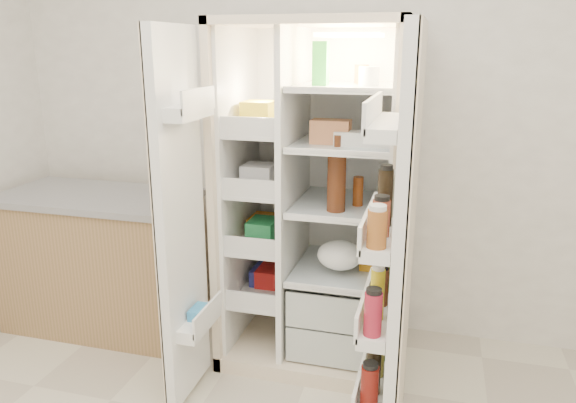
# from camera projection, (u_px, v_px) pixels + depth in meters

# --- Properties ---
(wall_back) EXTENTS (4.00, 0.02, 2.70)m
(wall_back) POSITION_uv_depth(u_px,v_px,m) (338.00, 104.00, 3.09)
(wall_back) COLOR white
(wall_back) RESTS_ON floor
(refrigerator) EXTENTS (0.92, 0.70, 1.80)m
(refrigerator) POSITION_uv_depth(u_px,v_px,m) (320.00, 224.00, 2.94)
(refrigerator) COLOR beige
(refrigerator) RESTS_ON floor
(freezer_door) EXTENTS (0.15, 0.40, 1.72)m
(freezer_door) POSITION_uv_depth(u_px,v_px,m) (181.00, 224.00, 2.48)
(freezer_door) COLOR white
(freezer_door) RESTS_ON floor
(fridge_door) EXTENTS (0.17, 0.58, 1.72)m
(fridge_door) POSITION_uv_depth(u_px,v_px,m) (398.00, 258.00, 2.15)
(fridge_door) COLOR white
(fridge_door) RESTS_ON floor
(kitchen_counter) EXTENTS (1.15, 0.61, 0.83)m
(kitchen_counter) POSITION_uv_depth(u_px,v_px,m) (102.00, 260.00, 3.30)
(kitchen_counter) COLOR #A07950
(kitchen_counter) RESTS_ON floor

